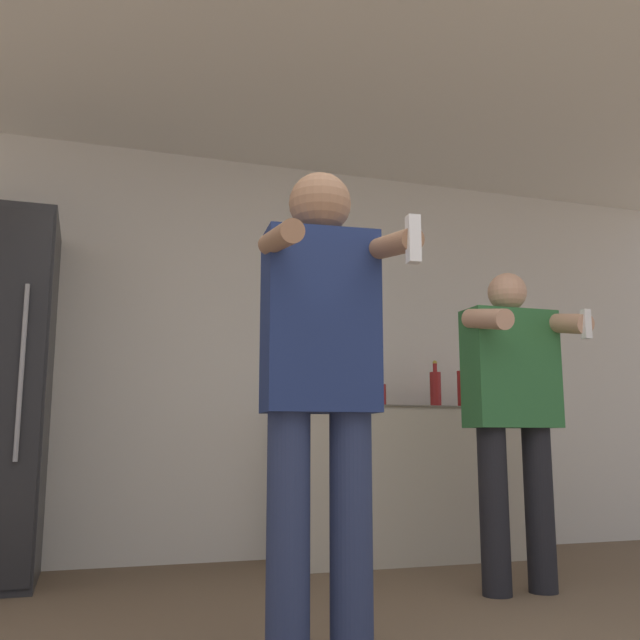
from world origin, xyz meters
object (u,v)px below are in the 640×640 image
bottle_green_wine (436,389)px  person_man_side (513,403)px  bottle_short_whiskey (381,394)px  bottle_dark_rum (365,393)px  person_woman_foreground (321,378)px  bottle_red_label (463,387)px

bottle_green_wine → person_man_side: size_ratio=0.20×
bottle_short_whiskey → bottle_dark_rum: (-0.10, 0.00, 0.00)m
bottle_short_whiskey → person_woman_foreground: size_ratio=0.15×
person_woman_foreground → bottle_red_label: bearing=50.2°
bottle_red_label → person_woman_foreground: bearing=-129.8°
bottle_dark_rum → person_woman_foreground: 2.18m
bottle_dark_rum → bottle_green_wine: (0.49, 0.00, 0.04)m
person_woman_foreground → bottle_short_whiskey: bearing=62.0°
bottle_dark_rum → person_man_side: (0.35, -1.11, -0.11)m
bottle_dark_rum → person_man_side: bearing=-72.7°
bottle_red_label → bottle_short_whiskey: (-0.59, -0.00, -0.06)m
bottle_red_label → person_man_side: bearing=-107.4°
bottle_dark_rum → bottle_green_wine: 0.49m
bottle_green_wine → person_man_side: bearing=-97.5°
bottle_green_wine → bottle_dark_rum: bearing=-180.0°
bottle_green_wine → person_man_side: person_man_side is taller
person_woman_foreground → person_man_side: size_ratio=1.04×
bottle_red_label → bottle_dark_rum: bearing=-180.0°
person_man_side → bottle_red_label: bearing=72.6°
bottle_short_whiskey → bottle_dark_rum: size_ratio=1.06×
bottle_dark_rum → person_woman_foreground: person_woman_foreground is taller
bottle_green_wine → person_woman_foreground: (-1.43, -1.96, -0.13)m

